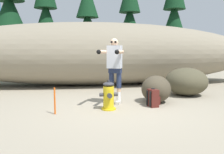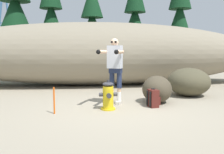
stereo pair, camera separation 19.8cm
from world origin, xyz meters
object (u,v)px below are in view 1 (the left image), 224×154
fire_hydrant (109,96)px  spare_backpack (153,98)px  utility_worker (115,63)px  survey_stake (55,101)px  boulder_large (156,89)px  boulder_mid (186,82)px

fire_hydrant → spare_backpack: (1.15, 0.12, -0.11)m
utility_worker → survey_stake: bearing=-38.3°
fire_hydrant → survey_stake: (-1.24, -0.23, -0.03)m
utility_worker → survey_stake: 1.85m
boulder_large → survey_stake: 2.78m
utility_worker → spare_backpack: bearing=89.6°
fire_hydrant → survey_stake: 1.26m
utility_worker → fire_hydrant: bearing=0.2°
utility_worker → spare_backpack: (0.91, -0.42, -0.87)m
utility_worker → boulder_large: 1.37m
boulder_large → survey_stake: (-2.65, -0.85, -0.06)m
boulder_large → boulder_mid: (1.29, 0.84, 0.07)m
boulder_large → fire_hydrant: bearing=-156.3°
spare_backpack → boulder_mid: bearing=31.5°
boulder_large → utility_worker: bearing=-176.2°
utility_worker → spare_backpack: size_ratio=3.65×
fire_hydrant → boulder_mid: 3.07m
boulder_mid → survey_stake: boulder_mid is taller
utility_worker → spare_backpack: utility_worker is taller
utility_worker → boulder_large: (1.16, 0.08, -0.72)m
utility_worker → boulder_mid: size_ratio=1.29×
boulder_mid → fire_hydrant: bearing=-151.7°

